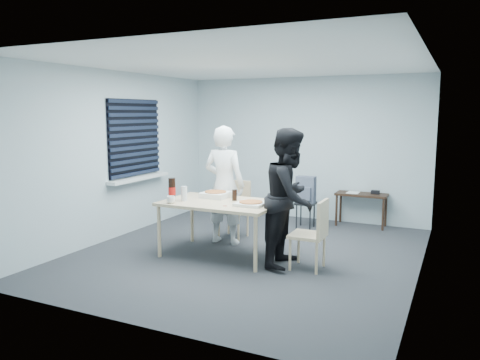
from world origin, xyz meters
The scene contains 19 objects.
room centered at (-2.20, 0.40, 1.44)m, with size 5.00×5.00×5.00m.
dining_table centered at (-0.31, -0.24, 0.70)m, with size 1.55×0.98×0.75m.
chair_far centered at (-0.55, 0.74, 0.51)m, with size 0.42×0.42×0.89m.
chair_right centered at (1.03, -0.27, 0.51)m, with size 0.42×0.42×0.89m.
person_white centered at (-0.55, 0.35, 0.89)m, with size 0.65×0.42×1.77m, color white.
person_black centered at (0.68, -0.21, 0.89)m, with size 0.86×0.47×1.77m, color black.
side_table centered at (1.12, 2.28, 0.50)m, with size 0.87×0.39×0.58m.
stool centered at (0.28, 1.76, 0.33)m, with size 0.32×0.32×0.44m.
backpack centered at (0.28, 1.75, 0.66)m, with size 0.32×0.23×0.45m.
pizza_box_a centered at (-0.52, 0.00, 0.80)m, with size 0.36×0.36×0.09m.
pizza_box_b centered at (0.17, -0.30, 0.78)m, with size 0.37×0.37×0.05m.
mug_a centered at (-0.85, -0.63, 0.80)m, with size 0.12×0.12×0.10m, color white.
mug_b centered at (-0.27, 0.07, 0.80)m, with size 0.10×0.10×0.09m, color white.
cola_glass centered at (-0.17, -0.09, 0.83)m, with size 0.07×0.07×0.15m, color black.
soda_bottle centered at (-0.93, -0.48, 0.91)m, with size 0.10×0.10×0.32m.
plastic_cups centered at (-0.79, -0.40, 0.86)m, with size 0.08×0.08×0.20m, color silver.
rubber_band centered at (-0.11, -0.49, 0.76)m, with size 0.06×0.06×0.00m, color red.
papers centered at (0.97, 2.29, 0.58)m, with size 0.20×0.27×0.00m, color white.
black_box centered at (1.34, 2.33, 0.61)m, with size 0.14×0.10×0.06m, color black.
Camera 1 is at (2.62, -5.79, 1.96)m, focal length 35.00 mm.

